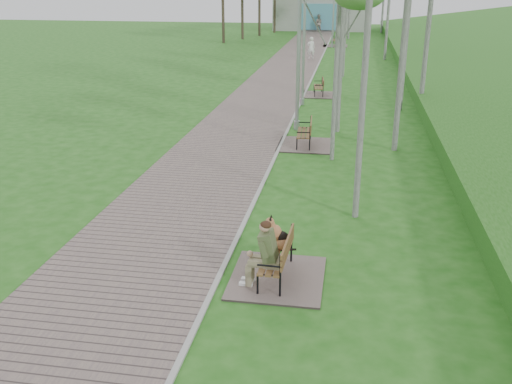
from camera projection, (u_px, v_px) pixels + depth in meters
The scene contains 14 objects.
ground at pixel (258, 195), 14.84m from camera, with size 120.00×120.00×0.00m, color #1C5713.
walkway at pixel (287, 70), 34.95m from camera, with size 3.50×67.00×0.04m, color #6B5A57.
kerb at pixel (316, 70), 34.67m from camera, with size 0.10×67.00×0.05m, color #999993.
building_north at pixel (322, 11), 61.41m from camera, with size 10.00×5.20×4.00m.
bench_main at pixel (272, 259), 10.53m from camera, with size 1.72×1.92×1.50m.
bench_second at pixel (304, 140), 19.14m from camera, with size 1.77×1.97×1.09m.
bench_third at pixel (318, 91), 27.35m from camera, with size 1.63×1.81×1.00m.
bench_far at pixel (335, 43), 47.12m from camera, with size 1.97×2.19×1.21m.
lamp_post_near at pixel (299, 55), 20.24m from camera, with size 0.22×0.22×5.82m.
lamp_post_second at pixel (304, 53), 24.54m from camera, with size 0.19×0.19×4.85m.
lamp_post_third at pixel (333, 15), 45.37m from camera, with size 0.21×0.21×5.45m.
lamp_post_far at pixel (334, 11), 54.07m from camera, with size 0.20×0.20×5.11m.
pedestrian_near at pixel (311, 48), 39.34m from camera, with size 0.55×0.36×1.51m, color white.
pedestrian_far at pixel (318, 23), 59.06m from camera, with size 0.86×0.67×1.78m, color gray.
Camera 1 is at (2.27, -13.68, 5.29)m, focal length 40.00 mm.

